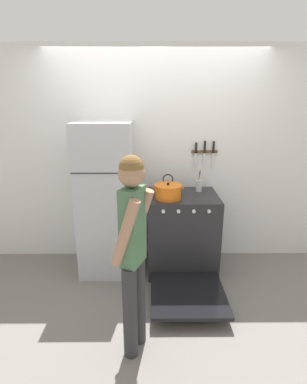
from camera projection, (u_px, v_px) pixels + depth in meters
name	position (u px, v px, depth m)	size (l,w,h in m)	color
ground_plane	(156.00, 253.00, 3.96)	(14.00, 14.00, 0.00)	slate
wall_back	(156.00, 158.00, 3.62)	(10.00, 0.06, 2.55)	silver
refrigerator	(107.00, 199.00, 3.40)	(0.61, 0.67, 1.73)	#B7BABF
stove_range	(182.00, 234.00, 3.48)	(0.79, 1.40, 0.92)	#232326
dutch_oven_pot	(168.00, 192.00, 3.23)	(0.34, 0.30, 0.18)	orange
tea_kettle	(168.00, 186.00, 3.48)	(0.20, 0.16, 0.21)	silver
utensil_jar	(199.00, 185.00, 3.49)	(0.07, 0.07, 0.27)	silver
person	(133.00, 247.00, 2.20)	(0.34, 0.38, 1.59)	#2D2D30
wall_knife_strip	(205.00, 151.00, 3.55)	(0.31, 0.03, 0.33)	brown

